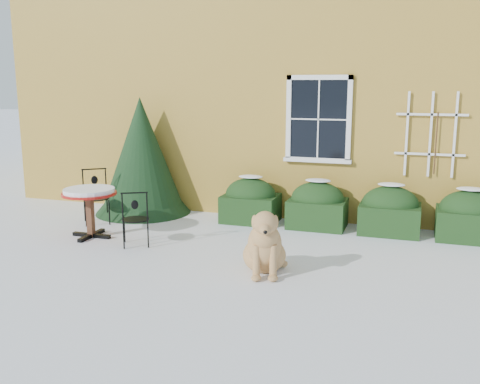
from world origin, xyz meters
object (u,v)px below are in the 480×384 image
(evergreen_shrub, at_px, (142,167))
(patio_chair_near, at_px, (135,218))
(dog, at_px, (265,247))
(bistro_table, at_px, (89,197))
(patio_chair_far, at_px, (96,196))

(evergreen_shrub, relative_size, patio_chair_near, 2.54)
(dog, bearing_deg, patio_chair_near, 148.81)
(bistro_table, bearing_deg, patio_chair_near, -11.25)
(bistro_table, distance_m, patio_chair_near, 1.05)
(evergreen_shrub, distance_m, patio_chair_near, 2.42)
(bistro_table, xyz_separation_m, patio_chair_far, (-0.48, 0.92, -0.21))
(patio_chair_far, bearing_deg, dog, -61.59)
(patio_chair_far, relative_size, dog, 0.94)
(bistro_table, height_order, patio_chair_far, patio_chair_far)
(evergreen_shrub, height_order, patio_chair_near, evergreen_shrub)
(bistro_table, relative_size, dog, 0.85)
(bistro_table, distance_m, dog, 3.49)
(bistro_table, xyz_separation_m, dog, (3.37, -0.82, -0.33))
(evergreen_shrub, distance_m, patio_chair_far, 1.20)
(patio_chair_far, bearing_deg, evergreen_shrub, 28.77)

